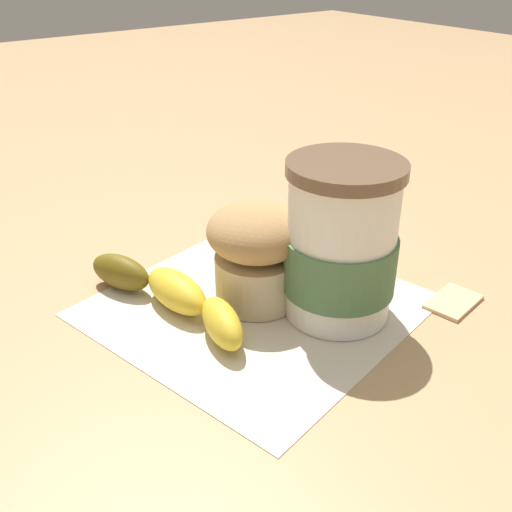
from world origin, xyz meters
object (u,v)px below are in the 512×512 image
Objects in this scene: banana at (172,294)px; sugar_packet at (454,300)px; muffin at (257,250)px; coffee_cup at (341,247)px.

banana is 3.64× the size of sugar_packet.
banana is at bearing -23.64° from muffin.
muffin reaches higher than banana.
muffin is at bearing -52.32° from coffee_cup.
coffee_cup is 0.71× the size of banana.
coffee_cup is 0.07m from muffin.
sugar_packet is at bearing 150.41° from coffee_cup.
sugar_packet is at bearing 145.85° from banana.
coffee_cup is at bearing 142.41° from banana.
banana is (0.11, -0.08, -0.04)m from coffee_cup.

